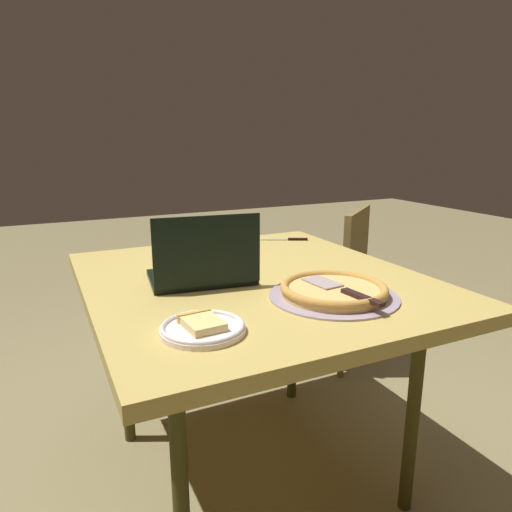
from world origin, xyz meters
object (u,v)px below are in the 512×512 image
Objects in this scene: pizza_tray at (334,291)px; table_knife at (289,239)px; pizza_plate at (202,327)px; chair_near at (331,272)px; laptop at (203,269)px; dining_table at (253,292)px.

table_knife is (-0.74, 0.27, -0.02)m from pizza_tray.
pizza_plate is 1.08m from table_knife.
chair_near is (-0.97, 0.67, -0.28)m from pizza_tray.
pizza_plate is at bearing -19.49° from laptop.
dining_table is 0.49m from pizza_plate.
pizza_tray is 0.45× the size of chair_near.
dining_table is at bearing -49.79° from chair_near.
laptop is at bearing 160.51° from pizza_plate.
table_knife reaches higher than dining_table.
pizza_tray reaches higher than pizza_plate.
chair_near reaches higher than pizza_tray.
laptop is 0.72m from table_knife.
pizza_tray is at bearing 45.85° from laptop.
chair_near is (-0.67, 0.80, -0.21)m from dining_table.
pizza_plate is at bearing -40.85° from table_knife.
chair_near reaches higher than pizza_plate.
pizza_tray is (-0.08, 0.44, 0.01)m from pizza_plate.
laptop is at bearing -55.65° from chair_near.
table_knife is at bearing -60.79° from chair_near.
laptop is 0.43m from pizza_tray.
laptop is 1.22m from chair_near.
pizza_tray is (0.30, 0.31, -0.03)m from laptop.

